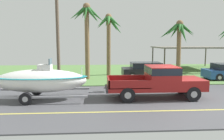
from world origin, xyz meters
TOP-DOWN VIEW (x-y plane):
  - ground at (0.00, 8.38)m, footprint 36.00×22.00m
  - pickup_truck_towing at (-1.05, 0.58)m, footprint 5.66×1.99m
  - boat_on_trailer at (-7.82, 0.58)m, footprint 6.33×2.27m
  - parked_sedan_far at (-0.25, 7.46)m, footprint 4.62×1.95m
  - carport_awning at (5.76, 13.24)m, footprint 7.45×5.46m
  - palm_tree_near_left at (-3.58, 8.78)m, footprint 2.62×3.16m
  - palm_tree_near_right at (-5.50, 6.88)m, footprint 2.94×2.89m
  - palm_tree_far_left at (2.25, 6.83)m, footprint 3.10×2.91m
  - utility_pole at (-7.55, 4.72)m, footprint 0.24×1.80m

SIDE VIEW (x-z plane):
  - ground at x=0.00m, z-range -0.07..0.04m
  - parked_sedan_far at x=-0.25m, z-range -0.02..1.36m
  - pickup_truck_towing at x=-1.05m, z-range 0.10..1.94m
  - boat_on_trailer at x=-7.82m, z-range -0.07..2.23m
  - carport_awning at x=5.76m, z-range 1.19..3.80m
  - palm_tree_far_left at x=2.25m, z-range 1.25..6.28m
  - utility_pole at x=-7.55m, z-range 0.15..7.88m
  - palm_tree_near_left at x=-3.58m, z-range 1.48..7.25m
  - palm_tree_near_right at x=-5.50m, z-range 1.52..7.88m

